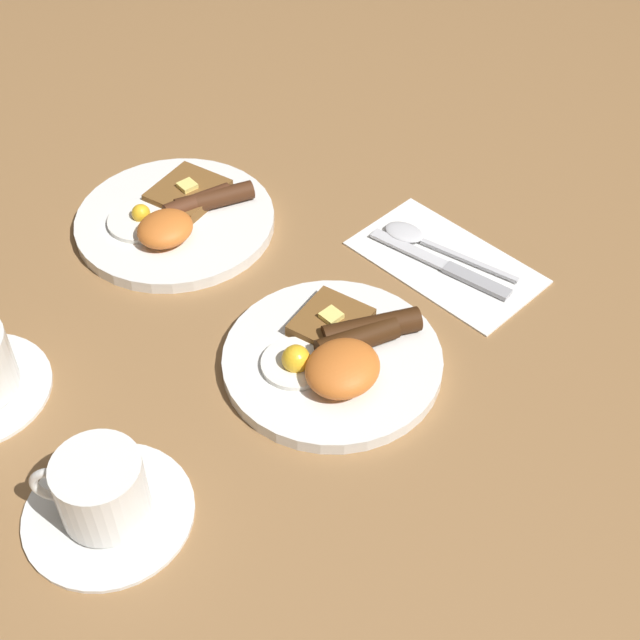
{
  "coord_description": "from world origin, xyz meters",
  "views": [
    {
      "loc": [
        -0.49,
        -0.39,
        0.7
      ],
      "look_at": [
        0.02,
        0.04,
        0.03
      ],
      "focal_mm": 50.0,
      "sensor_mm": 36.0,
      "label": 1
    }
  ],
  "objects_px": {
    "breakfast_plate_near": "(336,357)",
    "spoon": "(417,238)",
    "knife": "(447,267)",
    "breakfast_plate_far": "(176,218)",
    "teacup_near": "(102,495)"
  },
  "relations": [
    {
      "from": "knife",
      "to": "spoon",
      "type": "xyz_separation_m",
      "value": [
        0.02,
        0.06,
        0.0
      ]
    },
    {
      "from": "breakfast_plate_near",
      "to": "spoon",
      "type": "bearing_deg",
      "value": 13.14
    },
    {
      "from": "breakfast_plate_near",
      "to": "teacup_near",
      "type": "height_order",
      "value": "teacup_near"
    },
    {
      "from": "teacup_near",
      "to": "knife",
      "type": "distance_m",
      "value": 0.47
    },
    {
      "from": "breakfast_plate_far",
      "to": "knife",
      "type": "distance_m",
      "value": 0.33
    },
    {
      "from": "breakfast_plate_far",
      "to": "knife",
      "type": "height_order",
      "value": "breakfast_plate_far"
    },
    {
      "from": "knife",
      "to": "breakfast_plate_far",
      "type": "bearing_deg",
      "value": 22.51
    },
    {
      "from": "breakfast_plate_far",
      "to": "teacup_near",
      "type": "relative_size",
      "value": 1.56
    },
    {
      "from": "breakfast_plate_near",
      "to": "spoon",
      "type": "height_order",
      "value": "breakfast_plate_near"
    },
    {
      "from": "teacup_near",
      "to": "spoon",
      "type": "height_order",
      "value": "teacup_near"
    },
    {
      "from": "breakfast_plate_far",
      "to": "spoon",
      "type": "relative_size",
      "value": 1.38
    },
    {
      "from": "breakfast_plate_near",
      "to": "teacup_near",
      "type": "distance_m",
      "value": 0.28
    },
    {
      "from": "breakfast_plate_near",
      "to": "knife",
      "type": "relative_size",
      "value": 1.25
    },
    {
      "from": "knife",
      "to": "spoon",
      "type": "distance_m",
      "value": 0.06
    },
    {
      "from": "breakfast_plate_near",
      "to": "teacup_near",
      "type": "bearing_deg",
      "value": 170.67
    }
  ]
}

